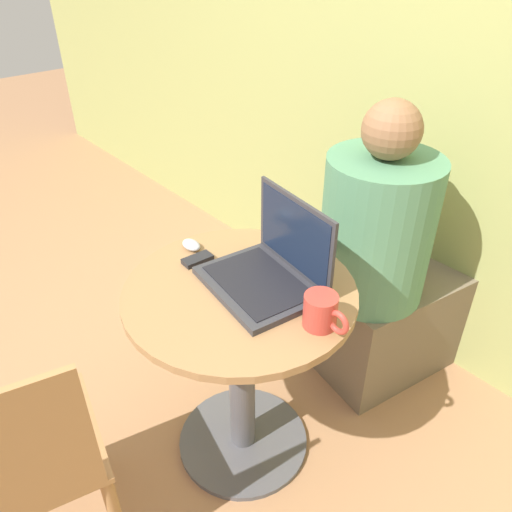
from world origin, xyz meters
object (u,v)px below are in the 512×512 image
Objects in this scene: laptop at (270,268)px; person_seated at (382,277)px; chair_empty at (23,469)px; cell_phone at (198,259)px.

laptop is 0.63m from person_seated.
chair_empty is 0.72× the size of person_seated.
laptop is 3.83× the size of cell_phone.
cell_phone is at bearing 101.68° from chair_empty.
person_seated is at bearing 84.79° from chair_empty.
laptop is 0.32× the size of person_seated.
cell_phone is 0.75m from person_seated.
person_seated reaches higher than chair_empty.
person_seated is at bearing 68.57° from cell_phone.
person_seated reaches higher than cell_phone.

